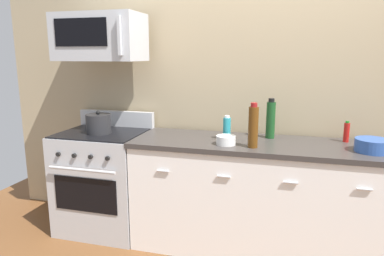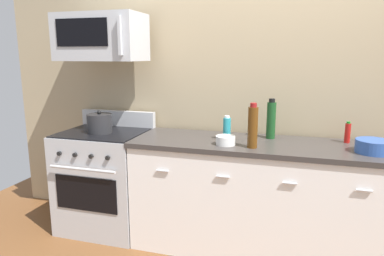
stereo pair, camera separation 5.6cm
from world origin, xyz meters
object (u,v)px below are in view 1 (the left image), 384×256
bottle_hot_sauce_red (346,132)px  bowl_white_ceramic (226,140)px  bottle_wine_green (271,119)px  bowl_blue_mixing (372,145)px  bottle_wine_amber (253,126)px  stockpot (99,124)px  range_oven (105,180)px  microwave (100,37)px  bottle_dish_soap (227,128)px

bottle_hot_sauce_red → bowl_white_ceramic: bottle_hot_sauce_red is taller
bottle_wine_green → bowl_blue_mixing: 0.78m
bottle_wine_amber → bowl_blue_mixing: bearing=6.8°
stockpot → bottle_wine_green: bearing=8.8°
bottle_wine_green → range_oven: bearing=-173.3°
microwave → bottle_hot_sauce_red: size_ratio=4.39×
range_oven → bottle_dish_soap: size_ratio=5.34×
range_oven → bottle_hot_sauce_red: (2.06, 0.19, 0.53)m
range_oven → bowl_white_ceramic: size_ratio=7.01×
range_oven → bottle_wine_amber: bottle_wine_amber is taller
microwave → bottle_hot_sauce_red: (2.06, 0.15, -0.75)m
range_oven → stockpot: size_ratio=4.93×
bottle_dish_soap → bowl_blue_mixing: (1.07, -0.09, -0.05)m
bottle_wine_amber → bowl_blue_mixing: (0.84, 0.10, -0.11)m
range_oven → microwave: microwave is taller
range_oven → bottle_wine_green: (1.47, 0.17, 0.61)m
bottle_dish_soap → stockpot: size_ratio=0.92×
stockpot → bowl_blue_mixing: bearing=-0.6°
range_oven → bottle_wine_amber: bearing=-7.4°
bowl_white_ceramic → bottle_wine_amber: bearing=-8.6°
bottle_wine_green → bottle_wine_amber: size_ratio=0.98×
bottle_wine_amber → bowl_white_ceramic: size_ratio=2.21×
microwave → bottle_dish_soap: (1.13, -0.03, -0.74)m
range_oven → bottle_wine_amber: 1.50m
bottle_wine_amber → bowl_blue_mixing: size_ratio=1.41×
bowl_white_ceramic → bottle_hot_sauce_red: bearing=20.3°
microwave → bottle_hot_sauce_red: microwave is taller
bowl_white_ceramic → microwave: bearing=170.6°
range_oven → bowl_blue_mixing: bearing=-2.0°
bottle_wine_green → bottle_wine_amber: bearing=-107.3°
bottle_dish_soap → bottle_hot_sauce_red: size_ratio=1.18×
bottle_hot_sauce_red → bowl_blue_mixing: (0.14, -0.27, -0.03)m
microwave → bottle_wine_green: (1.47, 0.13, -0.67)m
stockpot → bowl_white_ceramic: bearing=-4.6°
bowl_blue_mixing → stockpot: (-2.20, 0.02, 0.04)m
bottle_wine_green → bottle_hot_sauce_red: (0.59, 0.02, -0.08)m
microwave → bottle_wine_green: microwave is taller
bottle_wine_green → bottle_dish_soap: bearing=-155.3°
bottle_wine_amber → stockpot: bearing=174.8°
range_oven → bowl_blue_mixing: (2.20, -0.08, 0.50)m
bottle_wine_green → bottle_wine_amber: bottle_wine_amber is taller
bowl_blue_mixing → range_oven: bearing=178.0°
microwave → bottle_wine_green: 1.62m
bottle_hot_sauce_red → stockpot: (-2.06, -0.24, 0.01)m
bottle_hot_sauce_red → stockpot: stockpot is taller
range_oven → bowl_white_ceramic: 1.26m
bowl_blue_mixing → bottle_hot_sauce_red: bearing=116.8°
range_oven → bottle_wine_green: bearing=6.7°
bowl_blue_mixing → bowl_white_ceramic: size_ratio=1.57×
bowl_blue_mixing → bottle_dish_soap: bearing=174.9°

